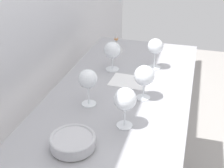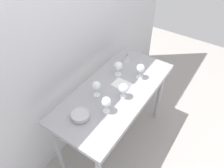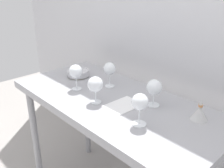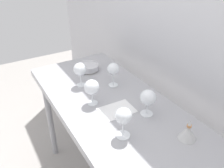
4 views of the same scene
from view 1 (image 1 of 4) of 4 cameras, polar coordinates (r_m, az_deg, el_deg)
The scene contains 10 objects.
back_wall at distance 1.53m, azimuth -16.94°, elevation 14.56°, with size 3.80×0.04×2.60m, color silver.
steel_counter at distance 1.54m, azimuth 1.71°, elevation -4.67°, with size 1.40×0.65×0.90m.
wine_glass_far_left at distance 1.32m, azimuth -4.46°, elevation 0.78°, with size 0.08×0.08×0.17m.
wine_glass_near_right at distance 1.68m, azimuth 7.99°, elevation 6.70°, with size 0.08×0.08×0.17m.
wine_glass_far_right at distance 1.65m, azimuth 0.05°, elevation 6.12°, with size 0.09×0.09×0.16m.
wine_glass_near_left at distance 1.18m, azimuth 2.41°, elevation -2.98°, with size 0.09×0.09×0.17m.
wine_glass_near_center at distance 1.38m, azimuth 5.97°, elevation 1.42°, with size 0.09×0.09×0.16m.
tasting_sheet_upper at distance 1.57m, azimuth 3.52°, elevation 0.44°, with size 0.15×0.21×0.00m, color white.
tasting_bowl at distance 1.13m, azimuth -7.26°, elevation -10.49°, with size 0.17×0.17×0.05m.
decanter_funnel at distance 1.93m, azimuth 0.77°, elevation 7.16°, with size 0.09×0.09×0.12m.
Camera 1 is at (-1.26, -0.32, 1.63)m, focal length 49.55 mm.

